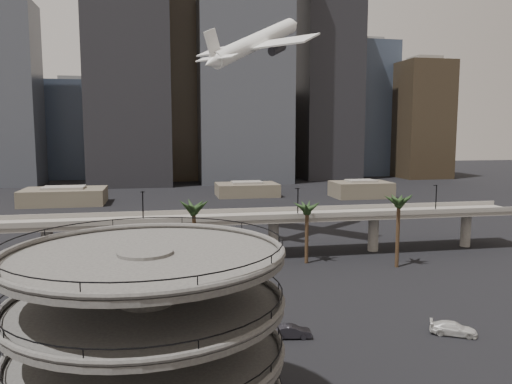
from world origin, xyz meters
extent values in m
cylinder|color=#474542|center=(-13.00, -4.00, 8.00)|extent=(4.40, 4.40, 16.50)
cylinder|color=#474542|center=(-13.00, -4.00, 7.78)|extent=(22.00, 22.00, 0.45)
torus|color=#474542|center=(-13.00, -4.00, 8.25)|extent=(22.20, 22.20, 0.50)
torus|color=black|center=(-13.00, -4.00, 9.05)|extent=(21.80, 21.80, 0.10)
cylinder|color=#474542|center=(-13.00, -4.00, 11.78)|extent=(22.00, 22.00, 0.45)
torus|color=#474542|center=(-13.00, -4.00, 12.25)|extent=(22.20, 22.20, 0.50)
torus|color=black|center=(-13.00, -4.00, 13.05)|extent=(21.80, 21.80, 0.10)
cylinder|color=#474542|center=(-13.00, -4.00, 15.78)|extent=(22.00, 22.00, 0.45)
torus|color=#474542|center=(-13.00, -4.00, 16.25)|extent=(22.20, 22.20, 0.50)
torus|color=black|center=(-13.00, -4.00, 17.05)|extent=(21.80, 21.80, 0.10)
cube|color=gray|center=(0.00, 55.00, 8.00)|extent=(130.00, 9.00, 0.90)
cube|color=gray|center=(0.00, 50.50, 8.90)|extent=(130.00, 0.30, 1.00)
cube|color=gray|center=(0.00, 59.50, 8.90)|extent=(130.00, 0.30, 1.00)
cylinder|color=gray|center=(-33.00, 55.00, 3.80)|extent=(2.20, 2.20, 8.00)
cylinder|color=gray|center=(-11.00, 55.00, 3.80)|extent=(2.20, 2.20, 8.00)
cylinder|color=gray|center=(11.00, 55.00, 3.80)|extent=(2.20, 2.20, 8.00)
cylinder|color=gray|center=(33.00, 55.00, 3.80)|extent=(2.20, 2.20, 8.00)
cylinder|color=gray|center=(55.00, 55.00, 3.80)|extent=(2.20, 2.20, 8.00)
cylinder|color=black|center=(-15.00, 51.00, 11.50)|extent=(0.24, 0.24, 6.00)
cylinder|color=black|center=(15.00, 51.00, 11.50)|extent=(0.24, 0.24, 6.00)
cylinder|color=black|center=(45.00, 51.00, 11.50)|extent=(0.24, 0.24, 6.00)
cylinder|color=#422D1C|center=(-6.00, 44.00, 6.08)|extent=(0.70, 0.70, 12.15)
ellipsoid|color=#1F3518|center=(-6.00, 44.00, 12.55)|extent=(4.40, 4.40, 2.00)
cylinder|color=#422D1C|center=(16.00, 48.00, 5.40)|extent=(0.70, 0.70, 10.80)
ellipsoid|color=#1F3518|center=(16.00, 48.00, 11.20)|extent=(4.40, 4.40, 2.00)
cylinder|color=#422D1C|center=(32.00, 42.00, 6.30)|extent=(0.70, 0.70, 12.60)
ellipsoid|color=#1F3518|center=(32.00, 42.00, 13.00)|extent=(4.40, 4.40, 2.00)
cube|color=brown|center=(-45.00, 140.00, 2.75)|extent=(28.00, 18.00, 5.50)
cube|color=gray|center=(-45.00, 140.00, 5.90)|extent=(14.00, 9.00, 0.80)
cube|color=brown|center=(22.00, 150.00, 2.50)|extent=(24.00, 16.00, 5.00)
cube|color=gray|center=(22.00, 150.00, 5.40)|extent=(12.00, 8.00, 0.80)
cube|color=brown|center=(65.00, 138.00, 3.00)|extent=(22.00, 15.00, 6.00)
cube|color=gray|center=(65.00, 138.00, 6.40)|extent=(11.00, 7.50, 0.80)
cube|color=#42464E|center=(-80.00, 210.00, 42.31)|extent=(26.00, 24.00, 84.61)
cube|color=#354053|center=(-55.00, 245.00, 26.03)|extent=(30.00, 30.00, 52.07)
cube|color=gray|center=(-55.00, 245.00, 53.27)|extent=(16.50, 16.50, 2.40)
cube|color=black|center=(-25.00, 200.00, 59.66)|extent=(38.00, 30.00, 119.32)
cube|color=#31281B|center=(5.00, 225.00, 48.81)|extent=(28.00, 26.00, 97.63)
cube|color=#42464E|center=(30.00, 205.00, 65.08)|extent=(45.00, 32.00, 130.17)
cube|color=gray|center=(55.00, 240.00, 22.78)|extent=(24.00, 24.00, 45.56)
cube|color=gray|center=(55.00, 240.00, 46.76)|extent=(13.20, 13.20, 2.40)
cube|color=black|center=(78.00, 215.00, 51.53)|extent=(30.00, 28.00, 103.05)
cube|color=#354053|center=(105.00, 235.00, 37.97)|extent=(34.00, 30.00, 75.93)
cube|color=gray|center=(105.00, 235.00, 77.13)|extent=(18.70, 16.50, 2.40)
cube|color=#31281B|center=(130.00, 210.00, 31.46)|extent=(26.00, 26.00, 62.92)
cube|color=gray|center=(130.00, 210.00, 64.12)|extent=(14.30, 14.30, 2.40)
cube|color=gray|center=(18.00, 260.00, 20.61)|extent=(22.00, 22.00, 41.22)
cube|color=gray|center=(18.00, 260.00, 42.42)|extent=(12.10, 12.10, 2.40)
cylinder|color=white|center=(10.06, 69.06, 45.44)|extent=(23.53, 20.63, 14.36)
cone|color=white|center=(21.18, 78.43, 51.52)|extent=(5.95, 5.82, 4.75)
cone|color=white|center=(-1.06, 59.69, 39.37)|extent=(5.57, 5.41, 4.37)
cube|color=white|center=(9.52, 68.61, 44.49)|extent=(24.42, 27.35, 2.88)
cube|color=white|center=(0.25, 60.80, 40.53)|extent=(8.35, 9.29, 1.18)
cube|color=white|center=(-0.59, 60.09, 43.15)|extent=(4.18, 3.60, 6.41)
cylinder|color=#252529|center=(6.70, 73.54, 43.37)|extent=(4.92, 4.60, 3.52)
cylinder|color=#252529|center=(13.90, 64.98, 43.37)|extent=(4.92, 4.60, 3.52)
imported|color=#AA3C18|center=(0.88, 21.29, 0.66)|extent=(4.05, 2.00, 1.33)
imported|color=black|center=(3.96, 14.20, 0.81)|extent=(5.11, 2.39, 1.62)
imported|color=silver|center=(24.30, 11.22, 0.82)|extent=(6.09, 4.70, 1.65)
camera|label=1|loc=(-11.70, -43.40, 25.66)|focal=35.00mm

